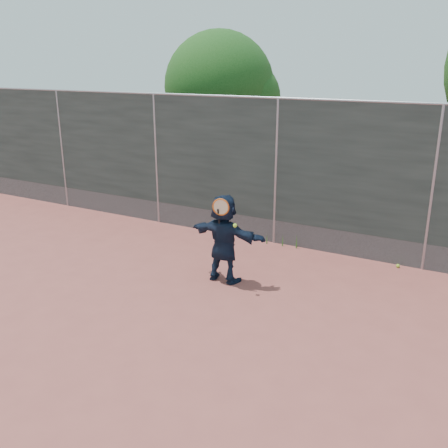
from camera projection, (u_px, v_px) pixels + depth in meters
The scene contains 7 objects.
ground at pixel (184, 310), 7.74m from camera, with size 80.00×80.00×0.00m, color #9E4C42.
player at pixel (224, 238), 8.58m from camera, with size 1.45×0.46×1.56m, color #121E32.
ball_ground at pixel (398, 266), 9.34m from camera, with size 0.07×0.07×0.07m, color #A9E031.
fence at pixel (276, 169), 10.17m from camera, with size 20.00×0.06×3.03m.
swing_action at pixel (222, 210), 8.19m from camera, with size 0.49×0.21×0.51m.
tree_left at pixel (225, 90), 13.60m from camera, with size 3.15×3.00×4.53m.
weed_clump at pixel (285, 240), 10.39m from camera, with size 0.68×0.07×0.30m.
Camera 1 is at (3.88, -5.80, 3.68)m, focal length 40.00 mm.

